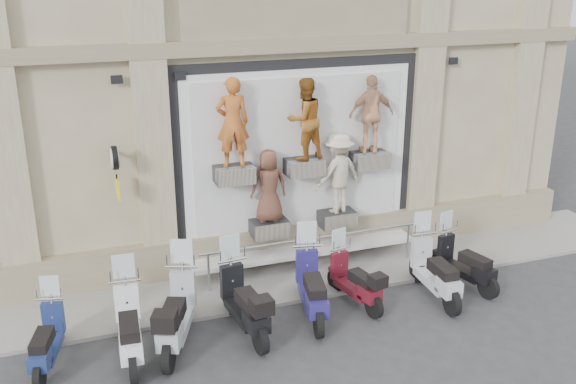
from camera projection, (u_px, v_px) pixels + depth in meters
name	position (u px, v px, depth m)	size (l,w,h in m)	color
ground	(353.00, 322.00, 12.14)	(90.00, 90.00, 0.00)	#313134
sidewalk	(312.00, 273.00, 13.99)	(16.00, 2.20, 0.08)	#989690
shop_vitrine	(306.00, 160.00, 13.80)	(5.60, 0.92, 4.30)	black
guard_rail	(314.00, 257.00, 13.76)	(5.06, 0.10, 0.93)	#9EA0A5
clock_sign_bracket	(115.00, 165.00, 12.14)	(0.10, 0.80, 1.02)	black
scooter_a	(45.00, 330.00, 10.56)	(0.50, 1.73, 1.40)	navy
scooter_b	(128.00, 316.00, 10.74)	(0.59, 2.03, 1.65)	white
scooter_c	(176.00, 302.00, 11.09)	(0.63, 2.15, 1.74)	#99A1A6
scooter_d	(244.00, 291.00, 11.53)	(0.60, 2.06, 1.67)	black
scooter_e	(312.00, 276.00, 12.08)	(0.60, 2.07, 1.68)	navy
scooter_f	(355.00, 272.00, 12.57)	(0.51, 1.73, 1.41)	#530E19
scooter_g	(436.00, 261.00, 12.78)	(0.58, 2.00, 1.63)	#ACADB3
scooter_h	(465.00, 253.00, 13.28)	(0.53, 1.82, 1.48)	black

